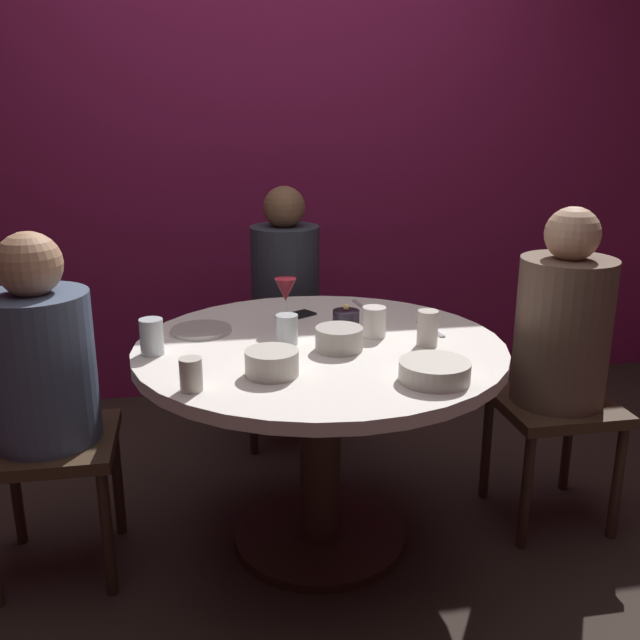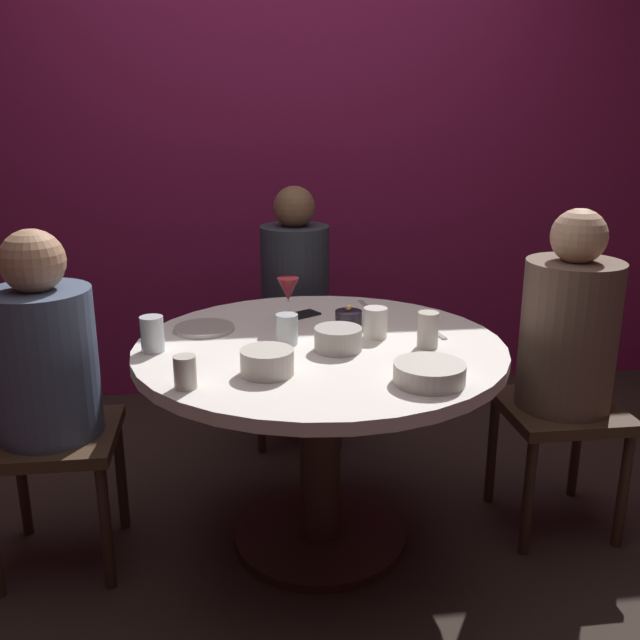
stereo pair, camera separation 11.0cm
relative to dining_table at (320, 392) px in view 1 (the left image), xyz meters
The scene contains 20 objects.
ground_plane 0.56m from the dining_table, ahead, with size 8.00×8.00×0.00m, color #2D231E.
back_wall 1.66m from the dining_table, 90.00° to the left, with size 6.00×0.10×2.60m, color maroon.
dining_table is the anchor object (origin of this frame).
seated_diner_left 0.88m from the dining_table, behind, with size 0.40×0.40×1.13m.
seated_diner_back 0.87m from the dining_table, 90.00° to the left, with size 0.40×0.40×1.15m.
seated_diner_right 0.87m from the dining_table, ahead, with size 0.40×0.40×1.16m.
candle_holder 0.28m from the dining_table, 51.64° to the left, with size 0.09×0.09×0.08m.
wine_glass 0.37m from the dining_table, 114.09° to the left, with size 0.08×0.08×0.18m.
dinner_plate 0.46m from the dining_table, 153.08° to the left, with size 0.21×0.21×0.01m, color #B2ADA3.
cell_phone 0.37m from the dining_table, 95.54° to the left, with size 0.07×0.14×0.01m, color black.
bowl_serving_large 0.23m from the dining_table, 55.39° to the right, with size 0.15×0.15×0.07m, color #B2ADA3.
bowl_salad_center 0.38m from the dining_table, 126.49° to the right, with size 0.16×0.16×0.07m, color beige.
bowl_small_white 0.50m from the dining_table, 55.55° to the right, with size 0.20×0.20×0.06m, color beige.
cup_near_candle 0.30m from the dining_table, 12.04° to the left, with size 0.08×0.08×0.10m, color silver.
cup_by_left_diner 0.25m from the dining_table, behind, with size 0.07×0.07×0.10m, color silver.
cup_by_right_diner 0.42m from the dining_table, 13.32° to the right, with size 0.07×0.07×0.12m, color beige.
cup_center_front 0.58m from the dining_table, behind, with size 0.07×0.07×0.11m, color silver.
cup_far_edge 0.57m from the dining_table, 141.66° to the right, with size 0.06×0.06×0.09m, color beige.
fork_near_plate 0.44m from the dining_table, 10.44° to the left, with size 0.02×0.18×0.01m, color #B7B7BC.
knife_near_plate 0.50m from the dining_table, 59.66° to the left, with size 0.02×0.18×0.01m, color #B7B7BC.
Camera 1 is at (-0.39, -2.15, 1.48)m, focal length 39.83 mm.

